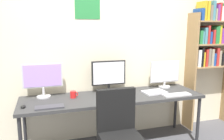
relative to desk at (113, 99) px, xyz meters
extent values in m
cube|color=beige|center=(0.00, 0.42, 0.61)|extent=(4.84, 0.10, 2.60)
cube|color=#333333|center=(0.00, 0.00, 0.03)|extent=(2.44, 0.68, 0.04)
cylinder|color=#262628|center=(1.17, -0.29, -0.34)|extent=(0.04, 0.04, 0.70)
cylinder|color=#262628|center=(-1.17, 0.29, -0.34)|extent=(0.04, 0.04, 0.70)
cylinder|color=#262628|center=(1.17, 0.29, -0.34)|extent=(0.04, 0.04, 0.70)
cube|color=#9E7A4C|center=(1.37, 0.23, 0.25)|extent=(0.03, 0.28, 1.88)
cube|color=#9E7A4C|center=(1.77, 0.23, 0.34)|extent=(0.76, 0.28, 0.02)
cube|color=#9E7A4C|center=(1.77, 0.23, 0.70)|extent=(0.76, 0.28, 0.02)
cube|color=#9E7A4C|center=(1.77, 0.23, 1.05)|extent=(0.76, 0.28, 0.02)
cube|color=white|center=(1.45, 0.22, 0.48)|extent=(0.05, 0.22, 0.27)
cube|color=black|center=(1.50, 0.22, 0.50)|extent=(0.03, 0.22, 0.30)
cube|color=gold|center=(1.54, 0.24, 0.46)|extent=(0.03, 0.22, 0.23)
cube|color=red|center=(1.58, 0.22, 0.49)|extent=(0.04, 0.22, 0.27)
cube|color=gray|center=(1.64, 0.23, 0.49)|extent=(0.05, 0.22, 0.28)
cube|color=tan|center=(1.69, 0.22, 0.49)|extent=(0.04, 0.22, 0.27)
cube|color=#1E4799|center=(1.74, 0.23, 0.45)|extent=(0.05, 0.22, 0.20)
cube|color=red|center=(1.80, 0.23, 0.50)|extent=(0.05, 0.22, 0.29)
cube|color=tan|center=(1.85, 0.24, 0.47)|extent=(0.05, 0.22, 0.24)
cube|color=black|center=(1.90, 0.22, 0.45)|extent=(0.03, 0.22, 0.20)
cube|color=orange|center=(1.94, 0.24, 0.45)|extent=(0.03, 0.22, 0.19)
cube|color=#287F3D|center=(1.99, 0.24, 0.44)|extent=(0.05, 0.22, 0.18)
cube|color=#287F3D|center=(1.45, 0.22, 0.81)|extent=(0.05, 0.22, 0.21)
cube|color=teal|center=(1.49, 0.23, 0.80)|extent=(0.03, 0.22, 0.19)
cube|color=teal|center=(1.54, 0.23, 0.83)|extent=(0.05, 0.22, 0.25)
cube|color=red|center=(1.59, 0.22, 0.85)|extent=(0.04, 0.22, 0.28)
cube|color=#1E4799|center=(1.64, 0.23, 0.80)|extent=(0.04, 0.22, 0.19)
cube|color=red|center=(1.69, 0.22, 0.82)|extent=(0.04, 0.22, 0.22)
cube|color=#287F3D|center=(1.73, 0.22, 0.84)|extent=(0.03, 0.22, 0.26)
cube|color=#287F3D|center=(1.77, 0.23, 0.85)|extent=(0.04, 0.22, 0.28)
cube|color=gold|center=(1.82, 0.24, 0.85)|extent=(0.04, 0.22, 0.29)
cube|color=#8C338C|center=(1.87, 0.24, 0.83)|extent=(0.05, 0.22, 0.24)
cube|color=#287F3D|center=(1.92, 0.23, 0.84)|extent=(0.03, 0.22, 0.27)
cube|color=white|center=(1.96, 0.23, 0.82)|extent=(0.04, 0.22, 0.22)
cube|color=#1E4799|center=(1.45, 0.22, 1.16)|extent=(0.05, 0.22, 0.18)
cube|color=gold|center=(1.50, 0.23, 1.21)|extent=(0.03, 0.22, 0.29)
cube|color=gold|center=(1.55, 0.23, 1.21)|extent=(0.05, 0.22, 0.29)
cube|color=gray|center=(1.60, 0.22, 1.18)|extent=(0.04, 0.22, 0.23)
cube|color=teal|center=(1.66, 0.23, 1.21)|extent=(0.05, 0.22, 0.30)
cube|color=tan|center=(1.70, 0.23, 1.16)|extent=(0.03, 0.22, 0.18)
cube|color=#8C338C|center=(1.73, 0.22, 1.19)|extent=(0.04, 0.22, 0.24)
cube|color=red|center=(1.78, 0.23, 1.20)|extent=(0.03, 0.22, 0.27)
cube|color=white|center=(1.82, 0.23, 1.17)|extent=(0.05, 0.22, 0.22)
cube|color=#287F3D|center=(1.87, 0.23, 1.20)|extent=(0.03, 0.22, 0.27)
cube|color=tan|center=(1.91, 0.23, 1.18)|extent=(0.05, 0.22, 0.22)
cube|color=black|center=(-0.13, -0.71, -0.22)|extent=(0.44, 0.44, 0.08)
cube|color=black|center=(-0.13, -0.52, 0.06)|extent=(0.44, 0.07, 0.48)
cylinder|color=silver|center=(-0.90, 0.21, 0.06)|extent=(0.18, 0.18, 0.02)
cylinder|color=silver|center=(-0.90, 0.21, 0.13)|extent=(0.03, 0.03, 0.12)
cube|color=silver|center=(-0.90, 0.21, 0.35)|extent=(0.51, 0.03, 0.32)
cube|color=#B28CE5|center=(-0.90, 0.20, 0.35)|extent=(0.47, 0.01, 0.29)
cylinder|color=black|center=(0.00, 0.21, 0.06)|extent=(0.18, 0.18, 0.02)
cylinder|color=black|center=(0.00, 0.21, 0.11)|extent=(0.03, 0.03, 0.09)
cube|color=black|center=(0.00, 0.21, 0.33)|extent=(0.49, 0.03, 0.35)
cube|color=white|center=(0.00, 0.20, 0.33)|extent=(0.45, 0.01, 0.31)
cylinder|color=silver|center=(0.90, 0.21, 0.06)|extent=(0.18, 0.18, 0.02)
cylinder|color=silver|center=(0.90, 0.21, 0.10)|extent=(0.03, 0.03, 0.06)
cube|color=silver|center=(0.90, 0.21, 0.29)|extent=(0.48, 0.03, 0.33)
cube|color=white|center=(0.90, 0.20, 0.29)|extent=(0.44, 0.01, 0.29)
cube|color=#38383D|center=(-0.84, -0.23, 0.06)|extent=(0.33, 0.13, 0.02)
cube|color=silver|center=(0.00, -0.23, 0.06)|extent=(0.39, 0.13, 0.02)
cube|color=silver|center=(0.84, -0.23, 0.06)|extent=(0.39, 0.13, 0.02)
ellipsoid|color=black|center=(-1.13, -0.13, 0.06)|extent=(0.06, 0.10, 0.03)
cube|color=silver|center=(0.60, -0.03, 0.06)|extent=(0.34, 0.26, 0.02)
cylinder|color=red|center=(-0.53, 0.08, 0.09)|extent=(0.08, 0.08, 0.09)
torus|color=red|center=(-0.49, 0.08, 0.09)|extent=(0.06, 0.01, 0.06)
camera|label=1|loc=(-0.88, -2.84, 0.97)|focal=36.61mm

